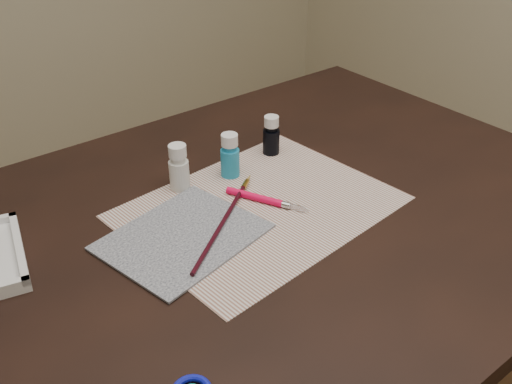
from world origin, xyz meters
TOP-DOWN VIEW (x-y plane):
  - table at (0.00, 0.00)m, footprint 1.30×0.90m
  - paper at (0.02, 0.02)m, footprint 0.49×0.39m
  - canvas at (-0.13, 0.02)m, footprint 0.28×0.24m
  - paint_bottle_white at (-0.06, 0.16)m, footprint 0.04×0.04m
  - paint_bottle_cyan at (0.05, 0.14)m, footprint 0.04×0.04m
  - paint_bottle_navy at (0.17, 0.16)m, footprint 0.04×0.04m
  - paintbrush at (-0.05, 0.02)m, footprint 0.25×0.19m
  - craft_knife at (0.04, 0.02)m, footprint 0.08×0.15m

SIDE VIEW (x-z plane):
  - table at x=0.00m, z-range 0.00..0.75m
  - paper at x=0.02m, z-range 0.75..0.75m
  - canvas at x=-0.13m, z-range 0.75..0.76m
  - craft_knife at x=0.04m, z-range 0.75..0.76m
  - paintbrush at x=-0.05m, z-range 0.76..0.77m
  - paint_bottle_navy at x=0.17m, z-range 0.75..0.83m
  - paint_bottle_cyan at x=0.05m, z-range 0.75..0.84m
  - paint_bottle_white at x=-0.06m, z-range 0.75..0.84m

